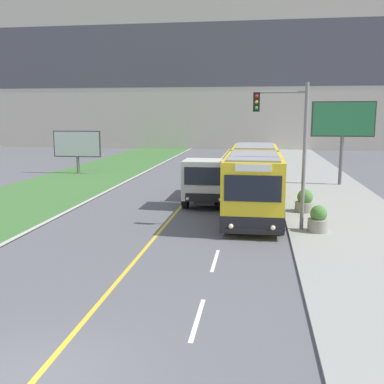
{
  "coord_description": "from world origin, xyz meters",
  "views": [
    {
      "loc": [
        4.14,
        -7.14,
        5.02
      ],
      "look_at": [
        1.1,
        13.45,
        1.4
      ],
      "focal_mm": 42.0,
      "sensor_mm": 36.0,
      "label": 1
    }
  ],
  "objects_px": {
    "city_bus": "(254,179)",
    "planter_round_second": "(305,202)",
    "billboard_large": "(343,123)",
    "billboard_small": "(77,145)",
    "dump_truck": "(208,182)",
    "planter_round_near": "(318,220)",
    "traffic_light_mast": "(290,139)"
  },
  "relations": [
    {
      "from": "traffic_light_mast",
      "to": "billboard_large",
      "type": "height_order",
      "value": "traffic_light_mast"
    },
    {
      "from": "planter_round_second",
      "to": "billboard_large",
      "type": "bearing_deg",
      "value": 70.73
    },
    {
      "from": "city_bus",
      "to": "billboard_small",
      "type": "height_order",
      "value": "billboard_small"
    },
    {
      "from": "planter_round_second",
      "to": "planter_round_near",
      "type": "bearing_deg",
      "value": -87.53
    },
    {
      "from": "dump_truck",
      "to": "planter_round_near",
      "type": "height_order",
      "value": "dump_truck"
    },
    {
      "from": "city_bus",
      "to": "planter_round_near",
      "type": "relative_size",
      "value": 10.86
    },
    {
      "from": "city_bus",
      "to": "dump_truck",
      "type": "relative_size",
      "value": 1.86
    },
    {
      "from": "traffic_light_mast",
      "to": "billboard_small",
      "type": "xyz_separation_m",
      "value": [
        -16.46,
        16.72,
        -1.54
      ]
    },
    {
      "from": "traffic_light_mast",
      "to": "billboard_small",
      "type": "distance_m",
      "value": 23.52
    },
    {
      "from": "dump_truck",
      "to": "billboard_small",
      "type": "xyz_separation_m",
      "value": [
        -12.44,
        11.57,
        1.18
      ]
    },
    {
      "from": "dump_truck",
      "to": "planter_round_second",
      "type": "height_order",
      "value": "dump_truck"
    },
    {
      "from": "traffic_light_mast",
      "to": "dump_truck",
      "type": "bearing_deg",
      "value": 128.02
    },
    {
      "from": "planter_round_near",
      "to": "planter_round_second",
      "type": "relative_size",
      "value": 0.98
    },
    {
      "from": "billboard_small",
      "to": "planter_round_near",
      "type": "xyz_separation_m",
      "value": [
        17.75,
        -16.99,
        -1.88
      ]
    },
    {
      "from": "traffic_light_mast",
      "to": "planter_round_second",
      "type": "relative_size",
      "value": 5.46
    },
    {
      "from": "city_bus",
      "to": "traffic_light_mast",
      "type": "relative_size",
      "value": 1.95
    },
    {
      "from": "dump_truck",
      "to": "planter_round_near",
      "type": "xyz_separation_m",
      "value": [
        5.31,
        -5.42,
        -0.7
      ]
    },
    {
      "from": "billboard_large",
      "to": "billboard_small",
      "type": "relative_size",
      "value": 1.44
    },
    {
      "from": "billboard_small",
      "to": "planter_round_near",
      "type": "bearing_deg",
      "value": -43.76
    },
    {
      "from": "city_bus",
      "to": "planter_round_second",
      "type": "bearing_deg",
      "value": -11.22
    },
    {
      "from": "traffic_light_mast",
      "to": "city_bus",
      "type": "bearing_deg",
      "value": 109.46
    },
    {
      "from": "billboard_large",
      "to": "planter_round_second",
      "type": "relative_size",
      "value": 5.09
    },
    {
      "from": "dump_truck",
      "to": "planter_round_second",
      "type": "bearing_deg",
      "value": -15.54
    },
    {
      "from": "billboard_small",
      "to": "planter_round_near",
      "type": "height_order",
      "value": "billboard_small"
    },
    {
      "from": "city_bus",
      "to": "dump_truck",
      "type": "distance_m",
      "value": 2.71
    },
    {
      "from": "billboard_large",
      "to": "planter_round_second",
      "type": "bearing_deg",
      "value": -109.27
    },
    {
      "from": "city_bus",
      "to": "planter_round_near",
      "type": "distance_m",
      "value": 5.4
    },
    {
      "from": "billboard_large",
      "to": "planter_round_near",
      "type": "bearing_deg",
      "value": -103.19
    },
    {
      "from": "city_bus",
      "to": "dump_truck",
      "type": "height_order",
      "value": "city_bus"
    },
    {
      "from": "traffic_light_mast",
      "to": "billboard_large",
      "type": "bearing_deg",
      "value": 71.45
    },
    {
      "from": "city_bus",
      "to": "billboard_large",
      "type": "relative_size",
      "value": 2.09
    },
    {
      "from": "traffic_light_mast",
      "to": "billboard_small",
      "type": "bearing_deg",
      "value": 134.55
    }
  ]
}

